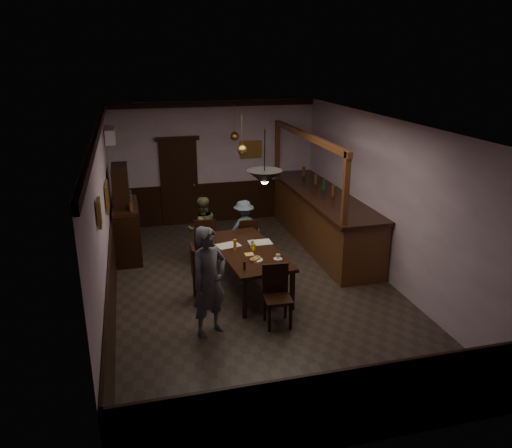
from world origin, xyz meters
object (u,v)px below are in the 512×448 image
object	(u,v)px
person_standing	(209,282)
chair_near	(277,292)
chair_far_right	(248,237)
pendant_brass_mid	(242,150)
dining_table	(248,253)
chair_far_left	(205,240)
pendant_brass_far	(235,136)
person_seated_right	(244,228)
bar_counter	(322,217)
sideboard	(126,221)
soda_can	(254,247)
coffee_cup	(278,256)
person_seated_left	(202,229)
pendant_iron	(265,177)
chair_side	(200,271)

from	to	relation	value
person_standing	chair_near	bearing A→B (deg)	-28.84
chair_far_right	pendant_brass_mid	distance (m)	1.82
dining_table	chair_far_right	bearing A→B (deg)	76.76
chair_near	chair_far_left	bearing A→B (deg)	109.64
pendant_brass_far	chair_near	bearing A→B (deg)	-93.50
chair_far_right	chair_near	distance (m)	2.63
person_seated_right	bar_counter	size ratio (longest dim) A/B	0.27
dining_table	sideboard	world-z (taller)	sideboard
person_seated_right	pendant_brass_mid	xyz separation A→B (m)	(-0.08, -0.27, 1.70)
chair_far_right	soda_can	world-z (taller)	chair_far_right
chair_near	coffee_cup	world-z (taller)	chair_near
chair_far_right	sideboard	world-z (taller)	sideboard
coffee_cup	bar_counter	distance (m)	2.85
sideboard	person_standing	bearing A→B (deg)	-71.13
chair_far_right	bar_counter	bearing A→B (deg)	-165.34
person_seated_left	soda_can	world-z (taller)	person_seated_left
coffee_cup	pendant_brass_mid	bearing A→B (deg)	90.02
person_standing	person_seated_right	bearing A→B (deg)	36.81
bar_counter	person_seated_left	bearing A→B (deg)	-174.90
bar_counter	coffee_cup	bearing A→B (deg)	-126.73
pendant_brass_mid	bar_counter	bearing A→B (deg)	12.51
person_seated_left	pendant_iron	distance (m)	2.87
pendant_iron	chair_side	bearing A→B (deg)	152.56
chair_side	pendant_brass_mid	bearing A→B (deg)	-32.81
chair_near	pendant_brass_far	bearing A→B (deg)	89.87
person_seated_left	coffee_cup	world-z (taller)	person_seated_left
dining_table	coffee_cup	distance (m)	0.68
person_standing	sideboard	world-z (taller)	sideboard
soda_can	bar_counter	bearing A→B (deg)	41.98
pendant_iron	pendant_brass_mid	bearing A→B (deg)	86.57
chair_side	person_seated_right	bearing A→B (deg)	-30.61
chair_far_right	sideboard	size ratio (longest dim) A/B	0.46
chair_far_right	pendant_brass_far	bearing A→B (deg)	-92.00
chair_side	person_standing	world-z (taller)	person_standing
chair_side	pendant_brass_far	bearing A→B (deg)	-20.02
chair_side	pendant_brass_mid	xyz separation A→B (m)	(1.12, 1.60, 1.74)
sideboard	pendant_iron	xyz separation A→B (m)	(2.18, -2.92, 1.49)
chair_far_left	soda_can	distance (m)	1.48
chair_far_right	chair_side	size ratio (longest dim) A/B	0.86
chair_far_left	chair_far_right	xyz separation A→B (m)	(0.90, 0.10, -0.06)
chair_side	person_seated_right	size ratio (longest dim) A/B	0.86
coffee_cup	pendant_iron	size ratio (longest dim) A/B	0.09
chair_far_right	coffee_cup	bearing A→B (deg)	94.09
coffee_cup	pendant_brass_far	world-z (taller)	pendant_brass_far
soda_can	pendant_brass_mid	size ratio (longest dim) A/B	0.15
person_seated_right	coffee_cup	size ratio (longest dim) A/B	14.86
chair_far_right	person_seated_right	world-z (taller)	person_seated_right
chair_far_right	bar_counter	distance (m)	1.85
chair_far_left	chair_near	bearing A→B (deg)	112.10
person_seated_left	sideboard	size ratio (longest dim) A/B	0.70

